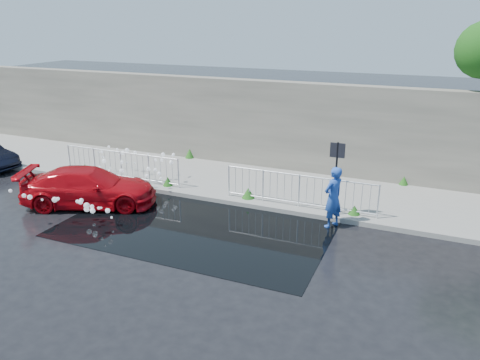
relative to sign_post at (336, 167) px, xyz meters
The scene contains 12 objects.
ground 5.50m from the sign_post, 143.57° to the right, with size 90.00×90.00×0.00m, color black.
pavement 4.90m from the sign_post, 155.66° to the left, with size 30.00×4.00×0.15m, color gray.
curb 4.51m from the sign_post, behind, with size 30.00×0.25×0.16m, color gray.
retaining_wall 5.87m from the sign_post, 135.69° to the left, with size 30.00×0.60×3.50m, color #59544B.
puddle 4.59m from the sign_post, 150.42° to the right, with size 8.00×5.00×0.01m, color black.
sign_post is the anchor object (origin of this frame).
railing_left 8.26m from the sign_post, behind, with size 5.05×0.05×1.10m.
railing_right 1.57m from the sign_post, 168.23° to the left, with size 5.05×0.05×1.10m.
weeds 5.09m from the sign_post, 162.59° to the left, with size 12.17×3.93×0.40m.
water_spray 7.78m from the sign_post, behind, with size 3.63×5.57×0.94m.
red_car 8.14m from the sign_post, 165.46° to the right, with size 1.79×4.41×1.28m, color #A3060D.
person 0.96m from the sign_post, 82.44° to the right, with size 0.69×0.45×1.90m, color #2149A7.
Camera 1 is at (6.78, -10.49, 6.02)m, focal length 35.00 mm.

